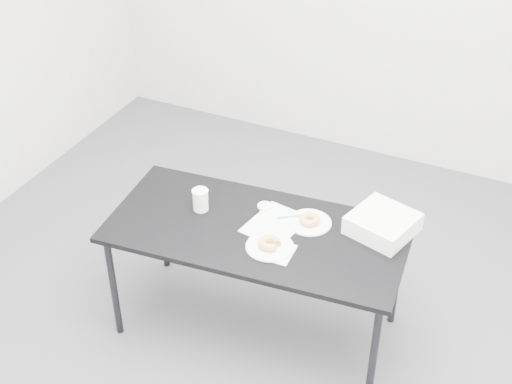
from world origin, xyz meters
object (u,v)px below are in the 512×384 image
at_px(scorecard, 275,224).
at_px(pen, 291,216).
at_px(plate_far, 309,222).
at_px(bakery_box, 383,224).
at_px(coffee_cup, 200,200).
at_px(table, 257,237).
at_px(donut_far, 309,219).
at_px(donut_near, 270,243).
at_px(plate_near, 270,246).

xyz_separation_m(scorecard, pen, (0.05, 0.09, 0.01)).
height_order(plate_far, bakery_box, bakery_box).
xyz_separation_m(scorecard, coffee_cup, (-0.40, -0.05, 0.06)).
distance_m(coffee_cup, bakery_box, 0.93).
distance_m(table, donut_far, 0.28).
height_order(table, donut_near, donut_near).
bearing_deg(plate_far, table, -144.41).
xyz_separation_m(plate_far, donut_far, (0.00, 0.00, 0.02)).
distance_m(plate_near, coffee_cup, 0.47).
bearing_deg(plate_near, table, 138.71).
xyz_separation_m(donut_far, coffee_cup, (-0.55, -0.13, 0.04)).
bearing_deg(pen, coffee_cup, 162.89).
xyz_separation_m(plate_near, donut_near, (0.00, 0.00, 0.02)).
bearing_deg(plate_far, donut_far, 0.00).
xyz_separation_m(donut_far, bakery_box, (0.35, 0.09, 0.03)).
xyz_separation_m(scorecard, plate_near, (0.05, -0.18, 0.01)).
height_order(plate_far, donut_far, donut_far).
height_order(scorecard, plate_near, plate_near).
xyz_separation_m(scorecard, donut_near, (0.05, -0.18, 0.03)).
height_order(pen, donut_far, donut_far).
bearing_deg(plate_far, donut_near, -111.30).
height_order(table, bakery_box, bakery_box).
bearing_deg(plate_far, bakery_box, 14.33).
bearing_deg(donut_near, table, 138.71).
bearing_deg(table, scorecard, 42.81).
bearing_deg(plate_near, donut_near, 0.00).
relative_size(pen, plate_near, 0.61).
xyz_separation_m(scorecard, donut_far, (0.15, 0.08, 0.02)).
bearing_deg(bakery_box, donut_near, -126.29).
distance_m(scorecard, plate_far, 0.17).
xyz_separation_m(table, donut_far, (0.22, 0.16, 0.08)).
xyz_separation_m(plate_near, coffee_cup, (-0.45, 0.13, 0.05)).
relative_size(table, plate_near, 6.63).
bearing_deg(scorecard, plate_far, 38.21).
distance_m(scorecard, coffee_cup, 0.41).
xyz_separation_m(table, donut_near, (0.12, -0.10, 0.08)).
bearing_deg(donut_far, bakery_box, 14.33).
bearing_deg(plate_far, pen, 179.11).
bearing_deg(coffee_cup, pen, 16.20).
bearing_deg(donut_far, scorecard, -151.48).
distance_m(table, coffee_cup, 0.35).
bearing_deg(bakery_box, pen, -153.03).
bearing_deg(donut_far, donut_near, -111.30).
bearing_deg(bakery_box, plate_near, -126.29).
distance_m(plate_near, donut_near, 0.02).
height_order(table, plate_far, plate_far).
height_order(scorecard, pen, pen).
xyz_separation_m(donut_near, bakery_box, (0.45, 0.35, 0.02)).
xyz_separation_m(scorecard, plate_far, (0.15, 0.08, 0.00)).
bearing_deg(scorecard, pen, 67.99).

